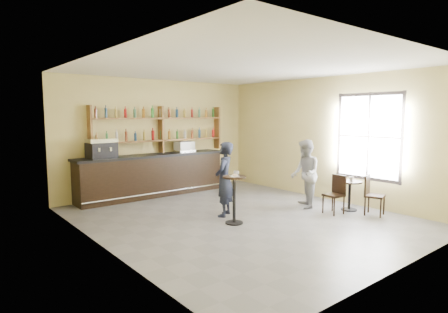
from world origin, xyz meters
TOP-DOWN VIEW (x-y plane):
  - floor at (0.00, 0.00)m, footprint 7.00×7.00m
  - ceiling at (0.00, 0.00)m, footprint 7.00×7.00m
  - wall_back at (0.00, 3.50)m, footprint 7.00×0.00m
  - wall_front at (0.00, -3.50)m, footprint 7.00×0.00m
  - wall_left at (-3.00, 0.00)m, footprint 0.00×7.00m
  - wall_right at (3.00, 0.00)m, footprint 0.00×7.00m
  - window_pane at (2.99, -1.20)m, footprint 0.00×2.00m
  - window_frame at (2.99, -1.20)m, footprint 0.04×1.70m
  - shelf_unit at (0.00, 3.37)m, footprint 4.00×0.26m
  - liquor_bottles at (0.00, 3.37)m, footprint 3.68×0.10m
  - bar_counter at (-0.40, 3.15)m, footprint 4.24×0.83m
  - espresso_machine at (-1.81, 3.15)m, footprint 0.72×0.50m
  - pastry_case at (0.62, 3.15)m, footprint 0.52×0.42m
  - pedestal_table at (-0.38, -0.25)m, footprint 0.63×0.63m
  - napkin at (-0.38, -0.25)m, footprint 0.17×0.17m
  - donut at (-0.37, -0.26)m, footprint 0.13×0.13m
  - cup_pedestal at (-0.24, -0.15)m, footprint 0.13×0.13m
  - man_main at (-0.17, 0.33)m, footprint 0.71×0.67m
  - cafe_table at (2.40, -1.12)m, footprint 0.68×0.68m
  - cup_cafe at (2.45, -1.12)m, footprint 0.13×0.13m
  - chair_west at (1.85, -1.07)m, footprint 0.41×0.41m
  - chair_south at (2.45, -1.72)m, footprint 0.48×0.48m
  - patron_second at (1.78, -0.31)m, footprint 0.99×1.01m

SIDE VIEW (x-z plane):
  - floor at x=0.00m, z-range 0.00..0.00m
  - cafe_table at x=2.40m, z-range 0.00..0.69m
  - chair_west at x=1.85m, z-range 0.00..0.87m
  - chair_south at x=2.45m, z-range 0.00..0.89m
  - pedestal_table at x=-0.38m, z-range 0.00..0.98m
  - bar_counter at x=-0.40m, z-range 0.00..1.15m
  - cup_cafe at x=2.45m, z-range 0.69..0.80m
  - man_main at x=-0.17m, z-range 0.00..1.63m
  - patron_second at x=1.78m, z-range 0.00..1.64m
  - napkin at x=-0.38m, z-range 0.98..0.99m
  - donut at x=-0.37m, z-range 0.99..1.02m
  - cup_pedestal at x=-0.24m, z-range 0.98..1.07m
  - pastry_case at x=0.62m, z-range 1.15..1.45m
  - espresso_machine at x=-1.81m, z-range 1.15..1.63m
  - wall_back at x=0.00m, z-range -1.90..5.10m
  - wall_front at x=0.00m, z-range -1.90..5.10m
  - wall_left at x=-3.00m, z-range -1.90..5.10m
  - wall_right at x=3.00m, z-range -1.90..5.10m
  - window_frame at x=2.99m, z-range 0.65..2.75m
  - window_pane at x=2.99m, z-range 0.70..2.70m
  - shelf_unit at x=0.00m, z-range 1.11..2.51m
  - liquor_bottles at x=0.00m, z-range 1.48..2.48m
  - ceiling at x=0.00m, z-range 3.20..3.20m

